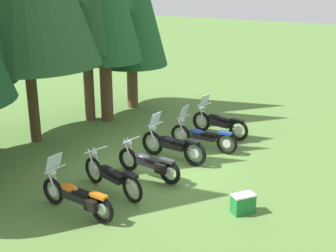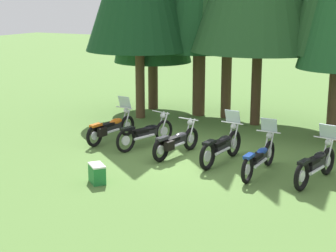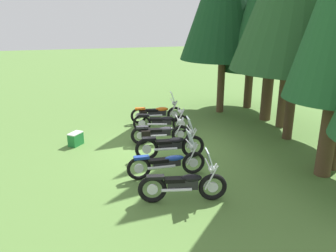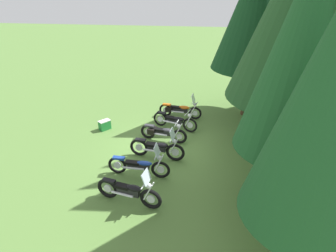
% 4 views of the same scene
% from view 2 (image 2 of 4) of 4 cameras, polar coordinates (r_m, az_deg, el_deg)
% --- Properties ---
extents(ground_plane, '(80.00, 80.00, 0.00)m').
position_cam_2_polar(ground_plane, '(15.56, 3.25, -3.43)').
color(ground_plane, '#547A38').
extents(motorcycle_0, '(0.73, 2.29, 1.36)m').
position_cam_2_polar(motorcycle_0, '(17.33, -6.02, -0.15)').
color(motorcycle_0, black).
rests_on(motorcycle_0, ground_plane).
extents(motorcycle_1, '(0.95, 2.24, 1.02)m').
position_cam_2_polar(motorcycle_1, '(16.58, -2.34, -0.72)').
color(motorcycle_1, black).
rests_on(motorcycle_1, ground_plane).
extents(motorcycle_2, '(0.78, 2.17, 1.00)m').
position_cam_2_polar(motorcycle_2, '(15.67, 0.79, -1.67)').
color(motorcycle_2, black).
rests_on(motorcycle_2, ground_plane).
extents(motorcycle_3, '(0.69, 2.30, 1.39)m').
position_cam_2_polar(motorcycle_3, '(15.11, 5.66, -2.08)').
color(motorcycle_3, black).
rests_on(motorcycle_3, ground_plane).
extents(motorcycle_4, '(0.67, 2.34, 1.36)m').
position_cam_2_polar(motorcycle_4, '(14.32, 9.58, -3.23)').
color(motorcycle_4, black).
rests_on(motorcycle_4, ground_plane).
extents(motorcycle_5, '(0.76, 2.24, 1.38)m').
position_cam_2_polar(motorcycle_5, '(13.98, 15.28, -3.87)').
color(motorcycle_5, black).
rests_on(motorcycle_5, ground_plane).
extents(picnic_cooler, '(0.62, 0.59, 0.48)m').
position_cam_2_polar(picnic_cooler, '(13.62, -7.46, -4.97)').
color(picnic_cooler, '#1E7233').
rests_on(picnic_cooler, ground_plane).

